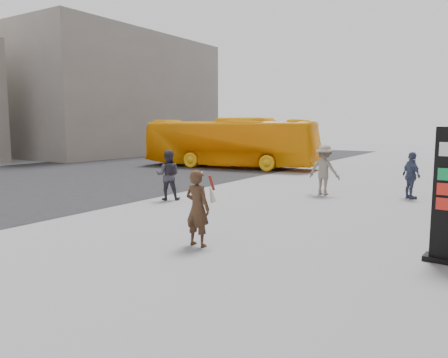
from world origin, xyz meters
The scene contains 8 objects.
ground centered at (0.00, 0.00, 0.00)m, with size 100.00×100.00×0.00m, color #9E9EA3.
road centered at (-13.00, 5.00, 0.00)m, with size 16.00×60.00×0.01m, color black.
bg_building_far centered at (-24.00, 20.00, 5.00)m, with size 10.00×18.00×10.00m, color gray.
woman centered at (-0.14, -0.11, 0.84)m, with size 0.62×0.57×1.63m.
bus centered at (-8.60, 14.62, 1.47)m, with size 2.46×10.53×2.93m, color #FFAE0B.
pedestrian_a centered at (-4.37, 3.94, 0.85)m, with size 0.83×0.64×1.70m, color #313039.
pedestrian_b centered at (-0.28, 7.86, 0.91)m, with size 1.18×0.68×1.83m, color gray.
pedestrian_c centered at (2.56, 8.64, 0.81)m, with size 0.95×0.40×1.63m, color #404A69.
Camera 1 is at (5.24, -7.40, 2.58)m, focal length 35.00 mm.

